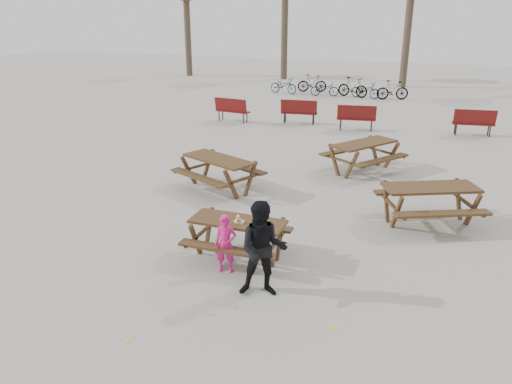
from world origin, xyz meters
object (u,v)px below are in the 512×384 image
(child, at_px, (226,244))
(picnic_table_far, at_px, (363,157))
(adult, at_px, (263,250))
(picnic_table_east, at_px, (429,205))
(picnic_table_north, at_px, (219,174))
(food_tray, at_px, (239,222))
(main_picnic_table, at_px, (238,229))
(soda_bottle, at_px, (238,220))

(child, height_order, picnic_table_far, child)
(adult, relative_size, picnic_table_east, 0.81)
(picnic_table_north, relative_size, picnic_table_far, 0.99)
(picnic_table_north, distance_m, picnic_table_far, 4.43)
(food_tray, relative_size, adult, 0.11)
(picnic_table_north, height_order, picnic_table_far, picnic_table_far)
(picnic_table_north, bearing_deg, picnic_table_far, 65.28)
(food_tray, xyz_separation_m, picnic_table_east, (3.29, 3.07, -0.35))
(main_picnic_table, bearing_deg, picnic_table_far, 77.51)
(picnic_table_far, bearing_deg, food_tray, -158.21)
(main_picnic_table, relative_size, child, 1.64)
(child, xyz_separation_m, picnic_table_east, (3.36, 3.56, -0.11))
(soda_bottle, height_order, picnic_table_east, soda_bottle)
(soda_bottle, height_order, picnic_table_north, soda_bottle)
(main_picnic_table, xyz_separation_m, child, (0.00, -0.58, -0.04))
(child, bearing_deg, picnic_table_east, 31.24)
(adult, distance_m, picnic_table_far, 7.44)
(adult, relative_size, picnic_table_far, 0.81)
(main_picnic_table, distance_m, adult, 1.43)
(soda_bottle, relative_size, adult, 0.10)
(food_tray, relative_size, child, 0.16)
(child, bearing_deg, adult, -45.07)
(main_picnic_table, xyz_separation_m, picnic_table_north, (-1.93, 3.40, -0.15))
(soda_bottle, relative_size, picnic_table_far, 0.08)
(main_picnic_table, xyz_separation_m, adult, (0.89, -1.09, 0.24))
(picnic_table_east, bearing_deg, soda_bottle, -161.88)
(food_tray, distance_m, soda_bottle, 0.07)
(adult, bearing_deg, picnic_table_north, 104.80)
(soda_bottle, bearing_deg, main_picnic_table, 115.69)
(soda_bottle, xyz_separation_m, adult, (0.83, -0.96, -0.02))
(child, bearing_deg, picnic_table_far, 63.07)
(food_tray, relative_size, picnic_table_far, 0.09)
(soda_bottle, distance_m, picnic_table_east, 4.55)
(picnic_table_east, bearing_deg, main_picnic_table, -163.61)
(child, distance_m, picnic_table_far, 7.04)
(main_picnic_table, bearing_deg, picnic_table_east, 41.60)
(main_picnic_table, height_order, food_tray, food_tray)
(main_picnic_table, xyz_separation_m, picnic_table_far, (1.40, 6.32, -0.15))
(child, relative_size, picnic_table_far, 0.54)
(main_picnic_table, height_order, soda_bottle, soda_bottle)
(main_picnic_table, relative_size, picnic_table_north, 0.89)
(food_tray, relative_size, picnic_table_north, 0.09)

